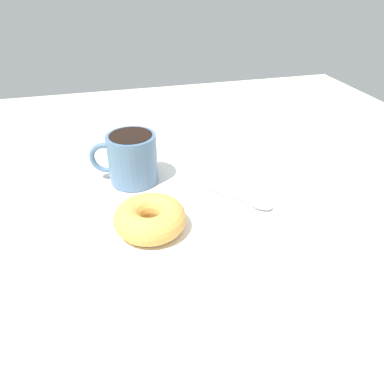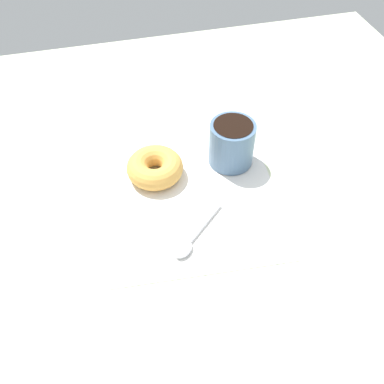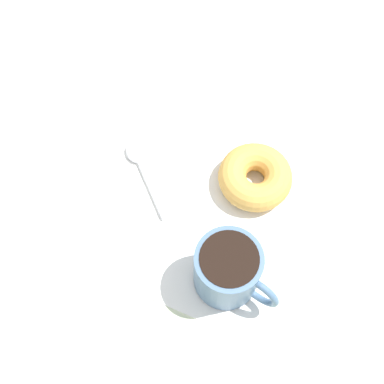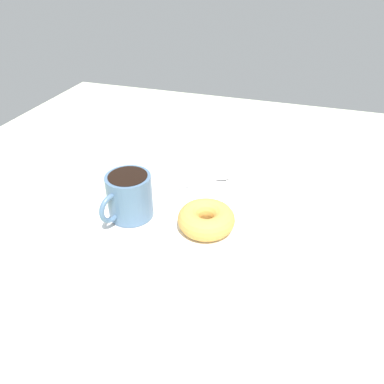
{
  "view_description": "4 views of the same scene",
  "coord_description": "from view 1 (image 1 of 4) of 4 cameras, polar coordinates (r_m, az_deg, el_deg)",
  "views": [
    {
      "loc": [
        -14.89,
        -50.22,
        33.39
      ],
      "look_at": [
        -2.28,
        -2.86,
        2.3
      ],
      "focal_mm": 35.0,
      "sensor_mm": 36.0,
      "label": 1
    },
    {
      "loc": [
        44.8,
        -14.74,
        56.52
      ],
      "look_at": [
        -2.28,
        -2.86,
        2.3
      ],
      "focal_mm": 40.0,
      "sensor_mm": 36.0,
      "label": 2
    },
    {
      "loc": [
        -12.29,
        26.05,
        67.59
      ],
      "look_at": [
        -2.28,
        -2.86,
        2.3
      ],
      "focal_mm": 50.0,
      "sensor_mm": 36.0,
      "label": 3
    },
    {
      "loc": [
        -60.5,
        -21.46,
        42.63
      ],
      "look_at": [
        -2.28,
        -2.86,
        2.3
      ],
      "focal_mm": 35.0,
      "sensor_mm": 36.0,
      "label": 4
    }
  ],
  "objects": [
    {
      "name": "ground_plane",
      "position": [
        0.63,
        1.34,
        -0.9
      ],
      "size": [
        120.0,
        120.0,
        2.0
      ],
      "primitive_type": "cube",
      "color": "beige"
    },
    {
      "name": "donut",
      "position": [
        0.53,
        -6.42,
        -3.98
      ],
      "size": [
        10.21,
        10.21,
        3.88
      ],
      "primitive_type": "torus",
      "color": "gold",
      "rests_on": "napkin"
    },
    {
      "name": "coffee_cup",
      "position": [
        0.64,
        -9.22,
        5.22
      ],
      "size": [
        11.31,
        8.25,
        8.45
      ],
      "color": "slate",
      "rests_on": "napkin"
    },
    {
      "name": "spoon",
      "position": [
        0.59,
        8.97,
        -1.43
      ],
      "size": [
        9.8,
        10.65,
        0.9
      ],
      "color": "silver",
      "rests_on": "napkin"
    },
    {
      "name": "napkin",
      "position": [
        0.59,
        -0.0,
        -1.76
      ],
      "size": [
        32.2,
        32.2,
        0.3
      ],
      "primitive_type": "cube",
      "rotation": [
        0.0,
        0.0,
        -0.08
      ],
      "color": "white",
      "rests_on": "ground_plane"
    }
  ]
}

